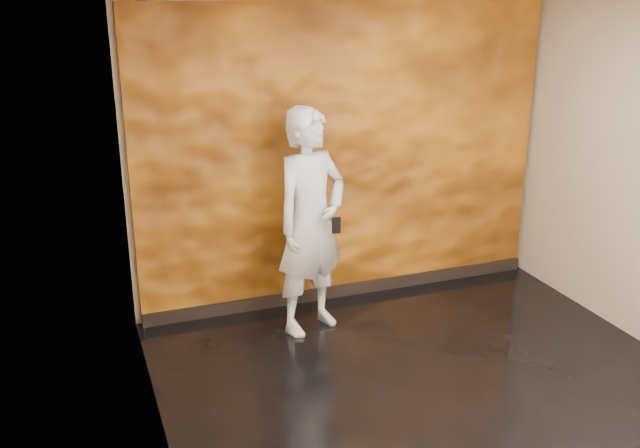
% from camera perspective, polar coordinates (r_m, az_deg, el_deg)
% --- Properties ---
extents(room, '(4.02, 4.02, 2.81)m').
position_cam_1_polar(room, '(4.87, 10.92, 0.48)').
color(room, black).
rests_on(room, ground).
extents(feature_wall, '(3.90, 0.06, 2.75)m').
position_cam_1_polar(feature_wall, '(6.56, 2.16, 5.44)').
color(feature_wall, orange).
rests_on(feature_wall, ground).
extents(baseboard, '(3.90, 0.04, 0.12)m').
position_cam_1_polar(baseboard, '(6.95, 2.15, -5.27)').
color(baseboard, black).
rests_on(baseboard, ground).
extents(man, '(0.84, 0.70, 1.96)m').
position_cam_1_polar(man, '(6.00, -0.74, 0.16)').
color(man, '#ADB2BE').
rests_on(man, ground).
extents(phone, '(0.08, 0.02, 0.14)m').
position_cam_1_polar(phone, '(5.81, 1.30, -0.10)').
color(phone, black).
rests_on(phone, man).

